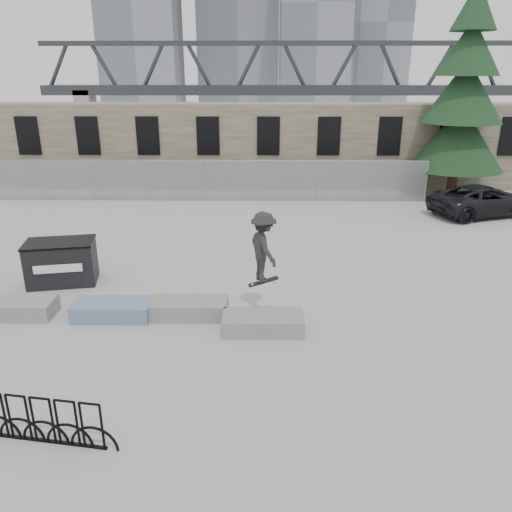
{
  "coord_description": "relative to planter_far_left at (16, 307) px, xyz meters",
  "views": [
    {
      "loc": [
        2.87,
        -11.97,
        6.03
      ],
      "look_at": [
        2.72,
        0.9,
        1.3
      ],
      "focal_mm": 35.0,
      "sensor_mm": 36.0,
      "label": 1
    }
  ],
  "objects": [
    {
      "name": "planter_far_left",
      "position": [
        0.0,
        0.0,
        0.0
      ],
      "size": [
        2.0,
        0.9,
        0.44
      ],
      "color": "gray",
      "rests_on": "ground"
    },
    {
      "name": "chainlink_fence",
      "position": [
        3.59,
        12.71,
        0.79
      ],
      "size": [
        22.06,
        0.06,
        2.02
      ],
      "color": "gray",
      "rests_on": "ground"
    },
    {
      "name": "spruce_tree",
      "position": [
        16.35,
        14.02,
        4.58
      ],
      "size": [
        4.62,
        4.62,
        11.5
      ],
      "color": "#38281E",
      "rests_on": "ground"
    },
    {
      "name": "dumpster",
      "position": [
        0.42,
        2.23,
        0.42
      ],
      "size": [
        2.2,
        1.58,
        1.32
      ],
      "rotation": [
        0.0,
        0.0,
        0.19
      ],
      "color": "black",
      "rests_on": "ground"
    },
    {
      "name": "stone_wall",
      "position": [
        3.59,
        16.45,
        2.01
      ],
      "size": [
        36.0,
        2.58,
        4.5
      ],
      "color": "#645C49",
      "rests_on": "ground"
    },
    {
      "name": "skateboarder",
      "position": [
        6.51,
        0.11,
        1.66
      ],
      "size": [
        1.1,
        1.36,
        1.98
      ],
      "rotation": [
        0.0,
        0.0,
        1.98
      ],
      "color": "#252427",
      "rests_on": "ground"
    },
    {
      "name": "planter_center_right",
      "position": [
        4.57,
        0.05,
        0.0
      ],
      "size": [
        2.0,
        0.9,
        0.44
      ],
      "color": "gray",
      "rests_on": "ground"
    },
    {
      "name": "planter_center_left",
      "position": [
        2.57,
        -0.07,
        0.0
      ],
      "size": [
        2.0,
        0.9,
        0.44
      ],
      "color": "#315393",
      "rests_on": "ground"
    },
    {
      "name": "truss_bridge",
      "position": [
        13.59,
        55.21,
        3.89
      ],
      "size": [
        70.0,
        3.0,
        9.8
      ],
      "color": "#2D3033",
      "rests_on": "ground"
    },
    {
      "name": "suv",
      "position": [
        16.39,
        10.17,
        0.44
      ],
      "size": [
        5.33,
        3.64,
        1.35
      ],
      "primitive_type": "imported",
      "rotation": [
        0.0,
        0.0,
        1.89
      ],
      "color": "black",
      "rests_on": "ground"
    },
    {
      "name": "planter_offset",
      "position": [
        6.51,
        -0.76,
        0.0
      ],
      "size": [
        2.0,
        0.9,
        0.44
      ],
      "color": "gray",
      "rests_on": "ground"
    },
    {
      "name": "ground",
      "position": [
        3.59,
        0.21,
        -0.24
      ],
      "size": [
        120.0,
        120.0,
        0.0
      ],
      "primitive_type": "plane",
      "color": "#A2A29E",
      "rests_on": "ground"
    }
  ]
}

